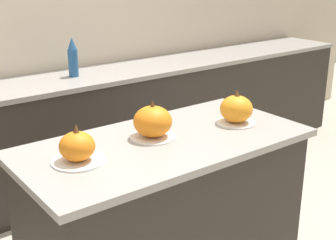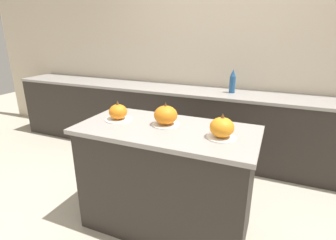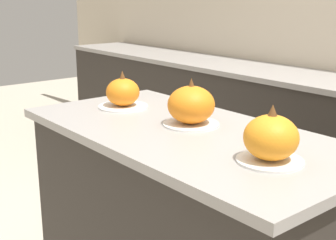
{
  "view_description": "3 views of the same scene",
  "coord_description": "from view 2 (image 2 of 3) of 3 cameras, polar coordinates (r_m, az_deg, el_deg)",
  "views": [
    {
      "loc": [
        -1.24,
        -1.65,
        1.72
      ],
      "look_at": [
        -0.0,
        -0.02,
        1.02
      ],
      "focal_mm": 50.0,
      "sensor_mm": 36.0,
      "label": 1
    },
    {
      "loc": [
        0.76,
        -1.74,
        1.63
      ],
      "look_at": [
        0.01,
        0.0,
        0.98
      ],
      "focal_mm": 28.0,
      "sensor_mm": 36.0,
      "label": 2
    },
    {
      "loc": [
        1.29,
        -1.14,
        1.41
      ],
      "look_at": [
        -0.07,
        -0.03,
        0.94
      ],
      "focal_mm": 50.0,
      "sensor_mm": 36.0,
      "label": 3
    }
  ],
  "objects": [
    {
      "name": "ground_plane",
      "position": [
        2.5,
        -0.36,
        -21.68
      ],
      "size": [
        12.0,
        12.0,
        0.0
      ],
      "primitive_type": "plane",
      "color": "#BCB29E"
    },
    {
      "name": "wall_back",
      "position": [
        3.61,
        11.08,
        12.58
      ],
      "size": [
        8.0,
        0.06,
        2.5
      ],
      "color": "beige",
      "rests_on": "ground_plane"
    },
    {
      "name": "kitchen_island",
      "position": [
        2.23,
        -0.39,
        -12.69
      ],
      "size": [
        1.4,
        0.69,
        0.91
      ],
      "color": "#2D2823",
      "rests_on": "ground_plane"
    },
    {
      "name": "back_counter",
      "position": [
        3.47,
        9.08,
        -1.09
      ],
      "size": [
        6.0,
        0.6,
        0.9
      ],
      "color": "#2D2823",
      "rests_on": "ground_plane"
    },
    {
      "name": "pumpkin_cake_left",
      "position": [
        2.23,
        -10.81,
        1.59
      ],
      "size": [
        0.23,
        0.23,
        0.17
      ],
      "color": "white",
      "rests_on": "kitchen_island"
    },
    {
      "name": "pumpkin_cake_center",
      "position": [
        2.07,
        -0.52,
        0.94
      ],
      "size": [
        0.22,
        0.22,
        0.19
      ],
      "color": "white",
      "rests_on": "kitchen_island"
    },
    {
      "name": "pumpkin_cake_right",
      "position": [
        1.85,
        11.64,
        -1.72
      ],
      "size": [
        0.21,
        0.21,
        0.18
      ],
      "color": "white",
      "rests_on": "kitchen_island"
    },
    {
      "name": "bottle_tall",
      "position": [
        3.29,
        13.87,
        8.12
      ],
      "size": [
        0.07,
        0.07,
        0.29
      ],
      "color": "#235184",
      "rests_on": "back_counter"
    }
  ]
}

